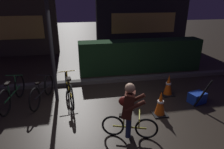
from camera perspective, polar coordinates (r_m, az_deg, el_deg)
name	(u,v)px	position (r m, az deg, el deg)	size (l,w,h in m)	color
ground_plane	(108,117)	(5.10, -1.02, -12.05)	(40.00, 40.00, 0.00)	#2D261E
sidewalk_curb	(98,81)	(7.01, -3.97, -1.84)	(12.00, 0.24, 0.12)	#56544F
hedge_row	(140,56)	(8.02, 8.08, 5.26)	(4.80, 0.70, 1.24)	#19381C
storefront_left	(10,9)	(11.12, -26.90, 16.24)	(4.17, 0.54, 4.52)	#42382D
storefront_right	(143,2)	(12.05, 8.89, 19.57)	(5.32, 0.54, 5.02)	#262328
street_post	(52,50)	(5.61, -16.69, 6.64)	(0.10, 0.10, 2.95)	#2D2D33
parked_bike_left_mid	(13,93)	(6.10, -26.33, -4.78)	(0.46, 1.68, 0.78)	black
parked_bike_center_left	(42,91)	(5.97, -19.14, -4.49)	(0.52, 1.52, 0.72)	black
parked_bike_center_right	(69,89)	(5.84, -12.07, -3.95)	(0.46, 1.72, 0.80)	black
traffic_cone_near	(160,104)	(5.20, 13.57, -8.03)	(0.36, 0.36, 0.64)	black
traffic_cone_far	(168,85)	(6.29, 15.68, -2.94)	(0.36, 0.36, 0.64)	black
blue_crate	(197,98)	(6.16, 22.96, -6.06)	(0.44, 0.32, 0.30)	#193DB7
cyclist	(129,110)	(4.19, 4.81, -10.13)	(1.14, 0.63, 1.25)	black
closed_umbrella	(203,94)	(5.86, 24.37, -5.00)	(0.05, 0.05, 0.85)	black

